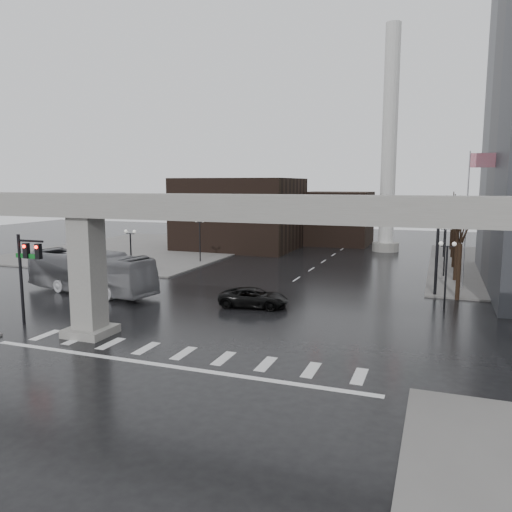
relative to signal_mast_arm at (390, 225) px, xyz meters
name	(u,v)px	position (x,y,z in m)	size (l,w,h in m)	color
ground	(192,348)	(-8.99, -18.80, -5.83)	(160.00, 160.00, 0.00)	black
sidewalk_nw	(146,249)	(-34.99, 17.20, -5.75)	(28.00, 36.00, 0.15)	slate
elevated_guideway	(211,228)	(-7.73, -18.80, 1.05)	(48.00, 2.60, 8.70)	gray
building_far_left	(240,214)	(-22.99, 23.20, -0.83)	(16.00, 14.00, 10.00)	black
building_far_mid	(337,218)	(-10.99, 33.20, -1.83)	(10.00, 10.00, 8.00)	black
smokestack	(389,153)	(-2.99, 27.20, 7.52)	(3.60, 3.60, 30.00)	beige
signal_mast_arm	(390,225)	(0.00, 0.00, 0.00)	(12.12, 0.43, 8.00)	black
signal_left_pole	(27,264)	(-21.24, -18.30, -1.76)	(2.30, 0.30, 6.00)	black
flagpole_assembly	(471,204)	(6.30, 3.20, 1.70)	(2.06, 0.12, 12.00)	silver
lamp_right_0	(446,264)	(4.51, -4.80, -2.36)	(1.22, 0.32, 5.11)	black
lamp_right_1	(445,243)	(4.51, 9.20, -2.36)	(1.22, 0.32, 5.11)	black
lamp_right_2	(444,230)	(4.51, 23.20, -2.36)	(1.22, 0.32, 5.11)	black
lamp_left_0	(131,248)	(-22.49, -4.80, -2.36)	(1.22, 0.32, 5.11)	black
lamp_left_1	(200,233)	(-22.49, 9.20, -2.36)	(1.22, 0.32, 5.11)	black
lamp_left_2	(244,224)	(-22.49, 23.20, -2.36)	(1.22, 0.32, 5.11)	black
tree_right_0	(459,266)	(5.54, -0.78, -3.04)	(1.09, 1.58, 7.50)	black
tree_right_1	(457,252)	(5.54, 7.22, -2.98)	(1.09, 1.61, 7.67)	black
tree_right_2	(455,242)	(5.54, 15.22, -2.91)	(1.10, 1.63, 7.85)	black
tree_right_3	(453,235)	(5.54, 23.22, -2.85)	(1.11, 1.66, 8.02)	black
tree_right_4	(452,229)	(5.54, 31.22, -2.79)	(1.12, 1.69, 8.19)	black
pickup_truck	(254,298)	(-9.02, -8.72, -5.10)	(2.42, 5.26, 1.46)	black
city_bus	(90,272)	(-23.80, -8.90, -4.04)	(3.01, 12.87, 3.58)	#98989C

